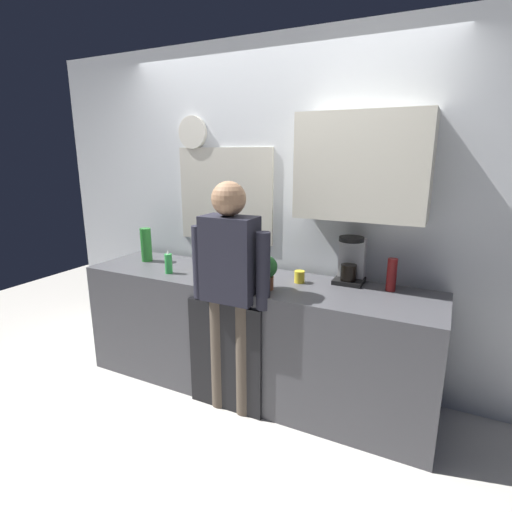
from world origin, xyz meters
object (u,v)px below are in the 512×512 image
Objects in this scene: dish_soap at (169,263)px; storage_canister at (223,268)px; coffee_maker at (351,262)px; bottle_green_wine at (236,256)px; bottle_clear_soda at (146,245)px; person_at_sink at (230,281)px; cup_yellow_cup at (299,277)px; bottle_red_vinegar at (392,275)px; bottle_olive_oil at (197,253)px; potted_plant at (266,270)px.

storage_canister is (0.45, 0.05, 0.01)m from dish_soap.
coffee_maker is 1.10× the size of bottle_green_wine.
bottle_clear_soda reaches higher than storage_canister.
person_at_sink is (0.17, -0.19, -0.02)m from storage_canister.
storage_canister is (-0.83, -0.36, -0.06)m from coffee_maker.
bottle_green_wine is at bearing -173.85° from cup_yellow_cup.
coffee_maker is at bearing 23.42° from storage_canister.
bottle_red_vinegar is 0.14× the size of person_at_sink.
bottle_red_vinegar is 2.59× the size of cup_yellow_cup.
cup_yellow_cup is 0.47× the size of dish_soap.
bottle_olive_oil is 1.47× the size of storage_canister.
cup_yellow_cup is (-0.60, -0.11, -0.07)m from bottle_red_vinegar.
bottle_red_vinegar is at bearing 5.67° from bottle_olive_oil.
bottle_red_vinegar is at bearing 10.22° from cup_yellow_cup.
bottle_green_wine is at bearing -1.91° from bottle_clear_soda.
coffee_maker is 1.18× the size of bottle_clear_soda.
cup_yellow_cup is at bearing 53.81° from person_at_sink.
bottle_clear_soda is 1.22× the size of potted_plant.
storage_canister is at bearing -165.38° from bottle_red_vinegar.
person_at_sink is at bearing -142.55° from potted_plant.
bottle_olive_oil is 0.89× the size of bottle_clear_soda.
bottle_olive_oil reaches higher than dish_soap.
storage_canister is at bearing -156.58° from coffee_maker.
bottle_green_wine is 1.67× the size of dish_soap.
bottle_green_wine is 1.30× the size of potted_plant.
bottle_red_vinegar is 0.79× the size of bottle_clear_soda.
coffee_maker is 1.32× the size of bottle_olive_oil.
dish_soap is (0.39, -0.21, -0.06)m from bottle_clear_soda.
cup_yellow_cup is at bearing 0.97° from bottle_clear_soda.
potted_plant reaches higher than dish_soap.
dish_soap is (-0.48, -0.18, -0.07)m from bottle_green_wine.
bottle_red_vinegar is 0.83m from potted_plant.
potted_plant reaches higher than bottle_red_vinegar.
bottle_olive_oil is 0.72m from potted_plant.
person_at_sink is (0.62, -0.15, -0.01)m from dish_soap.
bottle_red_vinegar is (1.44, 0.14, -0.02)m from bottle_olive_oil.
bottle_olive_oil is 0.52m from bottle_clear_soda.
bottle_olive_oil is 1.39× the size of dish_soap.
coffee_maker is 0.62m from potted_plant.
storage_canister is at bearing 5.89° from dish_soap.
bottle_olive_oil is 0.83× the size of bottle_green_wine.
dish_soap is at bearing 179.98° from potted_plant.
potted_plant is at bearing 43.68° from person_at_sink.
dish_soap is (-0.13, -0.19, -0.05)m from bottle_olive_oil.
bottle_olive_oil reaches higher than cup_yellow_cup.
dish_soap is (-1.57, -0.34, -0.03)m from bottle_red_vinegar.
coffee_maker is 0.90m from storage_canister.
potted_plant is (0.33, -0.18, -0.02)m from bottle_green_wine.
storage_canister reaches higher than cup_yellow_cup.
person_at_sink reaches higher than storage_canister.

